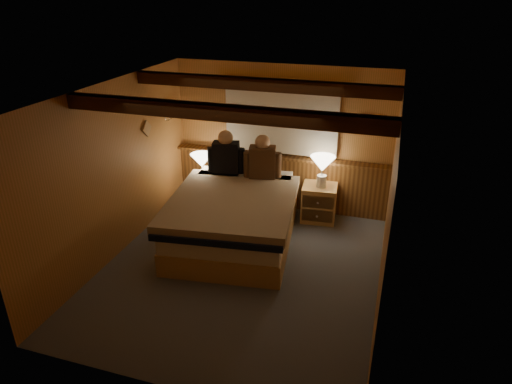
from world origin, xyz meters
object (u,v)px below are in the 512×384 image
at_px(lamp_right, 322,166).
at_px(nightstand_left, 203,196).
at_px(bed, 234,218).
at_px(person_left, 226,156).
at_px(person_right, 262,160).
at_px(nightstand_right, 319,203).
at_px(duffel_bag, 198,214).
at_px(lamp_left, 202,162).

bearing_deg(lamp_right, nightstand_left, -173.48).
bearing_deg(bed, person_left, 110.06).
xyz_separation_m(nightstand_left, person_right, (1.06, -0.05, 0.78)).
relative_size(bed, nightstand_right, 4.10).
bearing_deg(duffel_bag, lamp_left, 105.48).
bearing_deg(nightstand_left, lamp_left, 69.08).
bearing_deg(person_left, person_right, -12.74).
bearing_deg(lamp_right, person_left, -169.99).
bearing_deg(nightstand_left, duffel_bag, -71.05).
relative_size(lamp_left, person_right, 0.66).
distance_m(bed, person_right, 1.03).
xyz_separation_m(bed, lamp_left, (-0.86, 0.85, 0.47)).
xyz_separation_m(lamp_right, duffel_bag, (-1.83, -0.68, -0.80)).
xyz_separation_m(nightstand_right, duffel_bag, (-1.81, -0.71, -0.14)).
height_order(lamp_right, person_left, person_left).
xyz_separation_m(bed, nightstand_right, (1.06, 1.09, -0.10)).
bearing_deg(nightstand_right, lamp_right, -57.78).
height_order(nightstand_left, lamp_right, lamp_right).
bearing_deg(duffel_bag, nightstand_left, 107.06).
bearing_deg(duffel_bag, nightstand_right, 23.83).
distance_m(nightstand_right, person_right, 1.18).
bearing_deg(lamp_right, nightstand_right, 127.28).
height_order(bed, lamp_left, lamp_left).
height_order(lamp_left, duffel_bag, lamp_left).
distance_m(nightstand_right, lamp_right, 0.65).
distance_m(nightstand_left, nightstand_right, 1.95).
height_order(bed, lamp_right, lamp_right).
height_order(lamp_left, person_left, person_left).
bearing_deg(person_right, bed, -116.08).
distance_m(nightstand_left, duffel_bag, 0.49).
xyz_separation_m(person_left, person_right, (0.60, -0.01, -0.00)).
height_order(nightstand_right, lamp_right, lamp_right).
distance_m(lamp_right, duffel_bag, 2.11).
height_order(nightstand_left, person_right, person_right).
distance_m(bed, duffel_bag, 0.87).
bearing_deg(duffel_bag, lamp_right, 22.86).
bearing_deg(bed, nightstand_left, 128.94).
bearing_deg(person_right, lamp_right, 5.18).
relative_size(nightstand_left, duffel_bag, 1.06).
relative_size(nightstand_right, person_left, 0.81).
height_order(bed, person_left, person_left).
relative_size(lamp_left, lamp_right, 0.92).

